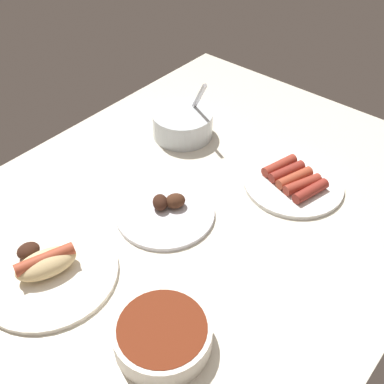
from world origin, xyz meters
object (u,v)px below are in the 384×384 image
bowl_coleslaw (183,123)px  plate_hotdog_assembled (47,269)px  plate_grilled_meat (166,211)px  plate_sausages (294,182)px  bowl_chili (163,334)px

bowl_coleslaw → plate_hotdog_assembled: bearing=-168.4°
plate_grilled_meat → plate_sausages: bearing=-31.8°
plate_sausages → bowl_chili: bearing=-174.9°
plate_sausages → bowl_coleslaw: (-1.15, 32.25, 2.54)cm
bowl_chili → plate_grilled_meat: (22.68, 20.15, -1.72)cm
plate_grilled_meat → bowl_chili: bearing=-138.4°
plate_hotdog_assembled → bowl_chili: bearing=-82.7°
bowl_chili → bowl_coleslaw: size_ratio=1.01×
plate_sausages → plate_grilled_meat: bearing=148.2°
plate_sausages → bowl_coleslaw: size_ratio=1.40×
bowl_chili → plate_grilled_meat: size_ratio=0.78×
plate_grilled_meat → bowl_coleslaw: 29.53cm
bowl_chili → bowl_coleslaw: bearing=37.8°
plate_sausages → plate_grilled_meat: size_ratio=1.07×
bowl_coleslaw → plate_hotdog_assembled: 51.51cm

